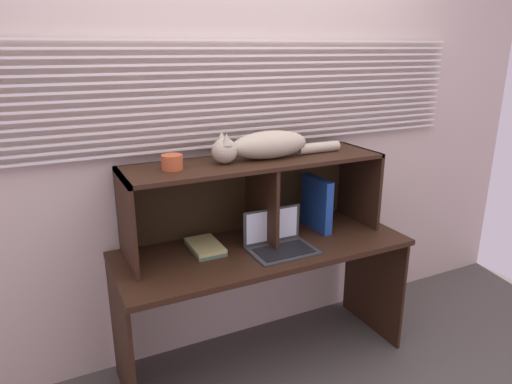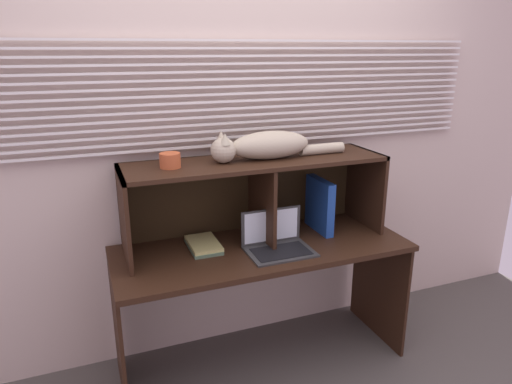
{
  "view_description": "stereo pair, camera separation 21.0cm",
  "coord_description": "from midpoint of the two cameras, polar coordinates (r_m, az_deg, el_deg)",
  "views": [
    {
      "loc": [
        -1.05,
        -1.81,
        1.74
      ],
      "look_at": [
        0.0,
        0.3,
        1.0
      ],
      "focal_mm": 32.31,
      "sensor_mm": 36.0,
      "label": 1
    },
    {
      "loc": [
        -0.85,
        -1.9,
        1.74
      ],
      "look_at": [
        0.0,
        0.3,
        1.0
      ],
      "focal_mm": 32.31,
      "sensor_mm": 36.0,
      "label": 2
    }
  ],
  "objects": [
    {
      "name": "ground_plane",
      "position": [
        2.72,
        0.67,
        -22.45
      ],
      "size": [
        4.4,
        4.4,
        0.0
      ],
      "primitive_type": "plane",
      "color": "#4C4742"
    },
    {
      "name": "back_panel_with_blinds",
      "position": [
        2.63,
        -4.69,
        6.74
      ],
      "size": [
        4.4,
        0.08,
        2.5
      ],
      "color": "beige",
      "rests_on": "ground"
    },
    {
      "name": "desk",
      "position": [
        2.55,
        -1.42,
        -9.44
      ],
      "size": [
        1.58,
        0.61,
        0.72
      ],
      "color": "black",
      "rests_on": "ground"
    },
    {
      "name": "hutch_shelf_unit",
      "position": [
        2.49,
        -2.7,
        1.17
      ],
      "size": [
        1.41,
        0.39,
        0.46
      ],
      "color": "black",
      "rests_on": "desk"
    },
    {
      "name": "cat",
      "position": [
        2.43,
        -1.39,
        5.74
      ],
      "size": [
        0.76,
        0.17,
        0.16
      ],
      "color": "#B6A98F",
      "rests_on": "hutch_shelf_unit"
    },
    {
      "name": "laptop",
      "position": [
        2.44,
        0.41,
        -6.26
      ],
      "size": [
        0.34,
        0.25,
        0.2
      ],
      "color": "#323232",
      "rests_on": "desk"
    },
    {
      "name": "binder_upright",
      "position": [
        2.69,
        5.29,
        -1.43
      ],
      "size": [
        0.05,
        0.26,
        0.31
      ],
      "primitive_type": "cube",
      "color": "#1C4396",
      "rests_on": "desk"
    },
    {
      "name": "book_stack",
      "position": [
        2.47,
        -8.78,
        -6.77
      ],
      "size": [
        0.16,
        0.26,
        0.03
      ],
      "color": "#4D664D",
      "rests_on": "desk"
    },
    {
      "name": "small_basket",
      "position": [
        2.28,
        -12.97,
        3.59
      ],
      "size": [
        0.1,
        0.1,
        0.07
      ],
      "primitive_type": "cylinder",
      "color": "#B6502B",
      "rests_on": "hutch_shelf_unit"
    }
  ]
}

